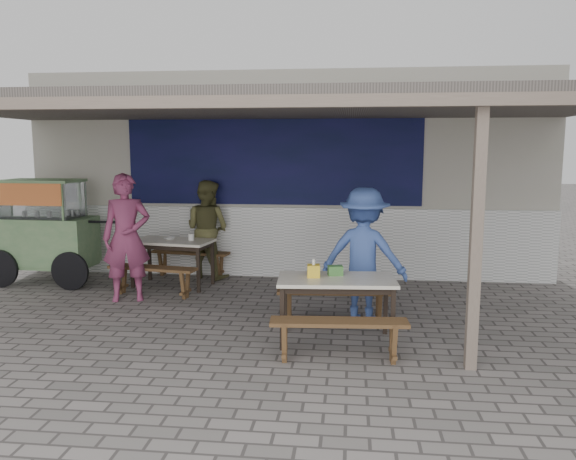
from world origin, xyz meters
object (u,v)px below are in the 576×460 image
at_px(donation_box, 335,270).
at_px(condiment_bowl, 170,238).
at_px(table_right, 337,285).
at_px(patron_wall_side, 207,229).
at_px(condiment_jar, 191,237).
at_px(table_left, 172,245).
at_px(bench_right_street, 339,331).
at_px(vendor_cart, 46,227).
at_px(bench_right_wall, 334,299).
at_px(patron_street_side, 127,237).
at_px(tissue_box, 314,271).
at_px(patron_right_table, 364,255).
at_px(bench_left_street, 153,274).
at_px(bench_left_wall, 191,258).

xyz_separation_m(donation_box, condiment_bowl, (-2.72, 2.25, -0.04)).
xyz_separation_m(table_right, patron_wall_side, (-2.27, 3.00, 0.17)).
height_order(patron_wall_side, condiment_jar, patron_wall_side).
bearing_deg(table_right, table_left, 134.75).
height_order(table_left, bench_right_street, table_left).
height_order(table_left, vendor_cart, vendor_cart).
bearing_deg(patron_wall_side, condiment_bowl, 76.02).
height_order(table_left, table_right, same).
relative_size(bench_right_street, vendor_cart, 0.66).
distance_m(bench_right_wall, patron_street_side, 3.19).
bearing_deg(tissue_box, patron_street_side, 152.79).
height_order(patron_right_table, condiment_bowl, patron_right_table).
relative_size(table_left, patron_right_table, 0.79).
relative_size(bench_right_street, bench_right_wall, 1.00).
distance_m(table_left, bench_left_street, 0.74).
height_order(bench_left_street, tissue_box, tissue_box).
distance_m(patron_street_side, tissue_box, 3.15).
relative_size(table_right, patron_right_table, 0.80).
bearing_deg(condiment_jar, patron_street_side, -126.89).
distance_m(bench_left_street, donation_box, 3.22).
bearing_deg(patron_street_side, donation_box, -41.44).
distance_m(bench_right_wall, vendor_cart, 5.08).
bearing_deg(patron_wall_side, vendor_cart, 37.98).
distance_m(table_left, patron_wall_side, 0.79).
relative_size(bench_right_street, patron_right_table, 0.84).
height_order(vendor_cart, condiment_bowl, vendor_cart).
bearing_deg(table_left, bench_right_wall, -24.09).
distance_m(bench_left_wall, patron_wall_side, 0.59).
height_order(table_right, patron_wall_side, patron_wall_side).
xyz_separation_m(vendor_cart, condiment_bowl, (2.06, 0.07, -0.16)).
bearing_deg(condiment_jar, table_left, -175.07).
bearing_deg(patron_wall_side, bench_right_street, 145.46).
bearing_deg(tissue_box, table_right, -4.16).
relative_size(table_left, bench_left_street, 0.97).
bearing_deg(vendor_cart, donation_box, -22.45).
xyz_separation_m(table_left, patron_street_side, (-0.38, -0.89, 0.26)).
distance_m(bench_left_wall, patron_street_side, 1.72).
bearing_deg(condiment_bowl, bench_right_street, -47.33).
bearing_deg(table_right, patron_right_table, 65.67).
distance_m(bench_left_street, bench_right_wall, 2.95).
bearing_deg(tissue_box, bench_right_wall, 70.08).
distance_m(vendor_cart, donation_box, 5.26).
xyz_separation_m(bench_left_wall, donation_box, (2.56, -2.86, 0.47)).
distance_m(bench_right_street, tissue_box, 0.86).
bearing_deg(bench_right_street, patron_wall_side, 118.53).
bearing_deg(table_left, bench_right_street, -38.40).
bearing_deg(table_left, bench_left_wall, 90.00).
xyz_separation_m(bench_right_street, condiment_jar, (-2.42, 3.00, 0.47)).
relative_size(patron_right_table, tissue_box, 12.07).
relative_size(table_left, condiment_jar, 13.12).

